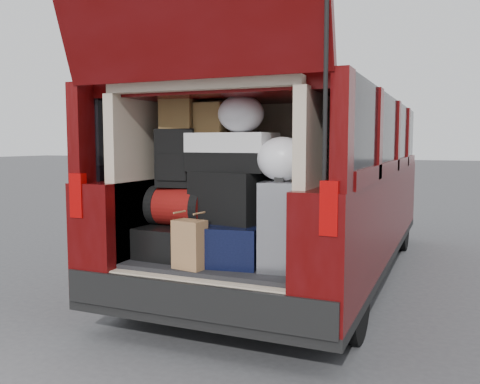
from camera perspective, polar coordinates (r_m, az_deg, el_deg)
The scene contains 15 objects.
ground at distance 3.65m, azimuth -2.85°, elevation -16.58°, with size 80.00×80.00×0.00m, color #3E3E41.
minivan at distance 5.13m, azimuth 6.20°, elevation 0.34°, with size 1.90×5.35×2.77m.
load_floor at distance 3.79m, azimuth -1.02°, elevation -11.30°, with size 1.24×1.05×0.55m, color black.
black_hardshell at distance 3.77m, azimuth -7.19°, elevation -5.39°, with size 0.40×0.55×0.22m, color black.
navy_hardshell at distance 3.58m, azimuth -1.18°, elevation -5.55°, with size 0.50×0.62×0.27m, color black.
silver_roller at distance 3.34m, azimuth 4.59°, elevation -3.69°, with size 0.24×0.38×0.58m, color white.
kraft_bag at distance 3.36m, azimuth -5.68°, elevation -5.88°, with size 0.21×0.13×0.32m, color #A4784A.
red_duffel at distance 3.73m, azimuth -6.88°, elevation -1.60°, with size 0.43×0.28×0.28m, color maroon.
black_soft_case at distance 3.55m, azimuth -1.37°, elevation -0.56°, with size 0.49×0.30×0.36m, color black.
backpack at distance 3.72m, azimuth -6.99°, elevation 3.80°, with size 0.29×0.18×0.42m, color black.
twotone_duffel at distance 3.55m, azimuth -0.90°, elevation 4.49°, with size 0.60×0.31×0.27m, color silver.
grocery_sack_lower at distance 3.72m, azimuth -6.85°, elevation 8.72°, with size 0.24×0.19×0.22m, color brown.
grocery_sack_upper at distance 3.64m, azimuth -3.20°, elevation 8.29°, with size 0.21×0.17×0.21m, color brown.
plastic_bag_center at distance 3.52m, azimuth 0.10°, elevation 8.76°, with size 0.32×0.30×0.26m, color white.
plastic_bag_right at distance 3.30m, azimuth 4.75°, elevation 3.72°, with size 0.33×0.31×0.29m, color white.
Camera 1 is at (1.48, -3.04, 1.37)m, focal length 38.00 mm.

